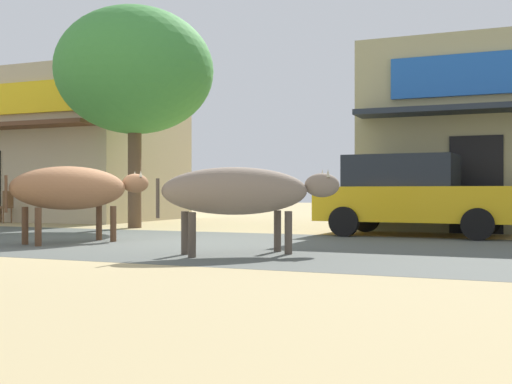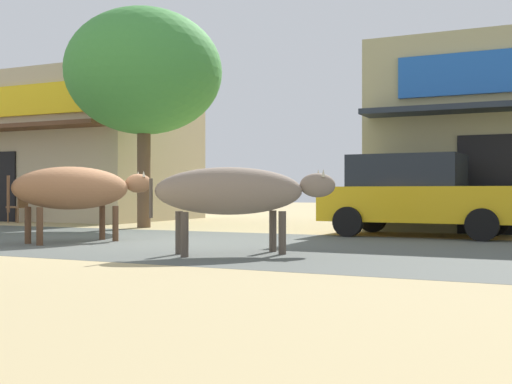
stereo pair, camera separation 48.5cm
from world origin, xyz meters
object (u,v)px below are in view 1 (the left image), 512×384
Objects in this scene: cow_near_brown at (73,189)px; parked_hatchback_car at (412,194)px; cow_far_dark at (242,192)px; roadside_tree at (135,71)px; cafe_chair_by_doorway at (4,205)px.

parked_hatchback_car is at bearing 38.82° from cow_near_brown.
roadside_tree is at bearing 135.03° from cow_far_dark.
cafe_chair_by_doorway is (-11.59, 0.89, -0.33)m from parked_hatchback_car.
parked_hatchback_car is 1.48× the size of cow_near_brown.
cow_far_dark is at bearing -108.25° from parked_hatchback_car.
parked_hatchback_car reaches higher than cow_near_brown.
roadside_tree is 1.38× the size of parked_hatchback_car.
roadside_tree reaches higher than cafe_chair_by_doorway.
cow_far_dark is at bearing -11.93° from cow_near_brown.
roadside_tree is 7.48m from parked_hatchback_car.
roadside_tree is 5.94× the size of cafe_chair_by_doorway.
cafe_chair_by_doorway is at bearing 175.59° from parked_hatchback_car.
roadside_tree is at bearing 110.37° from cow_near_brown.
cow_far_dark is (-1.62, -4.91, 0.06)m from parked_hatchback_car.
cow_far_dark is 11.54m from cafe_chair_by_doorway.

